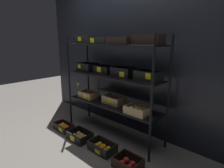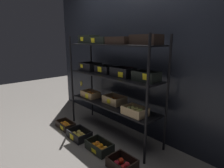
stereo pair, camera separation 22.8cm
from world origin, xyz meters
TOP-DOWN VIEW (x-y plane):
  - ground_plane at (0.00, 0.00)m, footprint 10.00×10.00m
  - storefront_wall at (0.00, 0.41)m, footprint 4.04×0.12m
  - display_rack at (-0.01, 0.00)m, footprint 1.74×0.46m
  - crate_ground_orange at (-0.68, -0.46)m, footprint 0.35×0.22m
  - crate_ground_apple_gold at (-0.24, -0.47)m, footprint 0.36×0.26m
  - crate_ground_center_orange at (0.23, -0.45)m, footprint 0.37×0.24m
  - crate_ground_apple_red at (0.69, -0.47)m, footprint 0.31×0.25m

SIDE VIEW (x-z plane):
  - ground_plane at x=0.00m, z-range 0.00..0.00m
  - crate_ground_orange at x=-0.68m, z-range -0.01..0.10m
  - crate_ground_apple_gold at x=-0.24m, z-range -0.02..0.11m
  - crate_ground_apple_red at x=0.69m, z-range -0.01..0.11m
  - crate_ground_center_orange at x=0.23m, z-range -0.01..0.11m
  - display_rack at x=-0.01m, z-range 0.22..1.78m
  - storefront_wall at x=0.00m, z-range 0.00..2.46m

